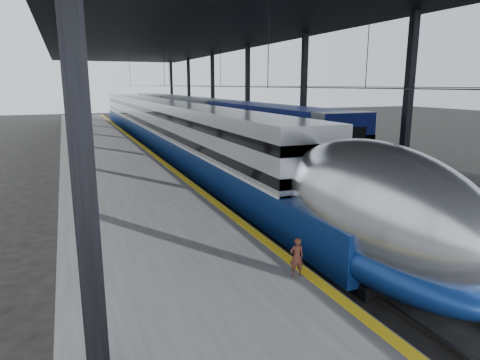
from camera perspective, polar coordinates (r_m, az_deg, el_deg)
ground at (r=14.15m, az=4.92°, el=-10.77°), size 160.00×160.00×0.00m
platform at (r=32.04m, az=-17.40°, el=2.86°), size 6.00×80.00×1.00m
yellow_strip at (r=32.30m, az=-12.50°, el=4.12°), size 0.30×80.00×0.01m
rails at (r=33.69m, az=-3.68°, el=3.14°), size 6.52×80.00×0.16m
canopy at (r=32.70m, az=-8.48°, el=18.63°), size 18.00×75.00×9.47m
tgv_train at (r=38.04m, az=-9.96°, el=6.94°), size 2.95×65.20×4.23m
second_train at (r=46.74m, az=-5.98°, el=8.31°), size 3.10×56.05×4.27m
child at (r=10.67m, az=7.57°, el=-10.15°), size 0.39×0.29×0.98m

